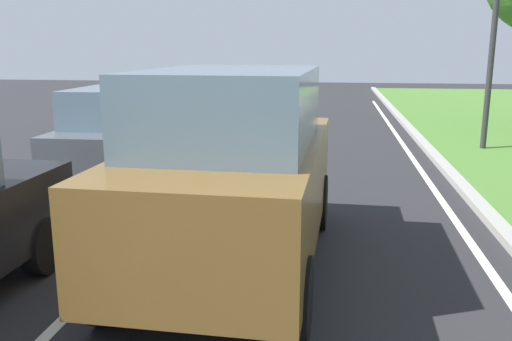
# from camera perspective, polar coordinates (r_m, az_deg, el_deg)

# --- Properties ---
(ground_plane) EXTENTS (60.00, 60.00, 0.00)m
(ground_plane) POSITION_cam_1_polar(r_m,az_deg,el_deg) (10.83, -1.36, -0.50)
(ground_plane) COLOR #262628
(lane_line_center) EXTENTS (0.12, 32.00, 0.01)m
(lane_line_center) POSITION_cam_1_polar(r_m,az_deg,el_deg) (10.97, -4.97, -0.36)
(lane_line_center) COLOR silver
(lane_line_center) RESTS_ON ground
(lane_line_right_edge) EXTENTS (0.12, 32.00, 0.01)m
(lane_line_right_edge) POSITION_cam_1_polar(r_m,az_deg,el_deg) (10.84, 17.75, -1.09)
(lane_line_right_edge) COLOR silver
(lane_line_right_edge) RESTS_ON ground
(curb_right) EXTENTS (0.24, 48.00, 0.12)m
(curb_right) POSITION_cam_1_polar(r_m,az_deg,el_deg) (10.93, 20.36, -0.88)
(curb_right) COLOR #9E9B93
(curb_right) RESTS_ON ground
(car_suv_ahead) EXTENTS (2.07, 4.55, 2.28)m
(car_suv_ahead) POSITION_cam_1_polar(r_m,az_deg,el_deg) (6.07, -2.30, 0.13)
(car_suv_ahead) COLOR brown
(car_suv_ahead) RESTS_ON ground
(car_hatchback_far) EXTENTS (1.78, 3.73, 1.78)m
(car_hatchback_far) POSITION_cam_1_polar(r_m,az_deg,el_deg) (10.55, -14.00, 3.64)
(car_hatchback_far) COLOR #474C51
(car_hatchback_far) RESTS_ON ground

